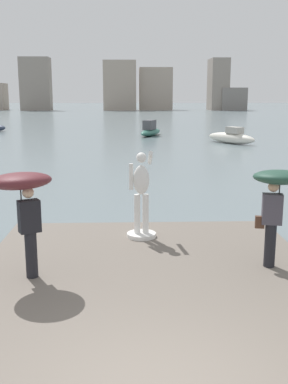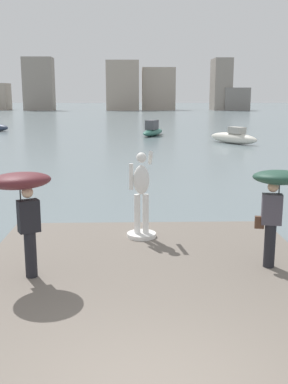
% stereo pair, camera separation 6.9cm
% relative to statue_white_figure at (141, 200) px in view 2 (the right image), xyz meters
% --- Properties ---
extents(ground_plane, '(400.00, 400.00, 0.00)m').
position_rel_statue_white_figure_xyz_m(ground_plane, '(0.06, 33.96, -1.32)').
color(ground_plane, slate).
extents(pier, '(6.68, 10.32, 0.40)m').
position_rel_statue_white_figure_xyz_m(pier, '(0.06, -3.88, -1.12)').
color(pier, '#70665B').
rests_on(pier, ground).
extents(statue_white_figure, '(0.70, 0.91, 2.08)m').
position_rel_statue_white_figure_xyz_m(statue_white_figure, '(0.00, 0.00, 0.00)').
color(statue_white_figure, white).
rests_on(statue_white_figure, pier).
extents(onlooker_left, '(1.53, 1.54, 2.05)m').
position_rel_statue_white_figure_xyz_m(onlooker_left, '(-2.22, -2.42, 0.73)').
color(onlooker_left, black).
rests_on(onlooker_left, pier).
extents(onlooker_right, '(1.22, 1.24, 1.99)m').
position_rel_statue_white_figure_xyz_m(onlooker_right, '(2.58, -2.02, 0.65)').
color(onlooker_right, black).
rests_on(onlooker_right, pier).
extents(boat_near, '(2.74, 4.86, 1.49)m').
position_rel_statue_white_figure_xyz_m(boat_near, '(1.84, 32.77, -0.80)').
color(boat_near, '#336B5B').
rests_on(boat_near, ground).
extents(boat_far, '(3.52, 4.73, 1.33)m').
position_rel_statue_white_figure_xyz_m(boat_far, '(7.93, 25.44, -0.82)').
color(boat_far, silver).
rests_on(boat_far, ground).
extents(distant_skyline, '(70.39, 10.14, 13.23)m').
position_rel_statue_white_figure_xyz_m(distant_skyline, '(-0.97, 111.06, 4.29)').
color(distant_skyline, '#A89989').
rests_on(distant_skyline, ground).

